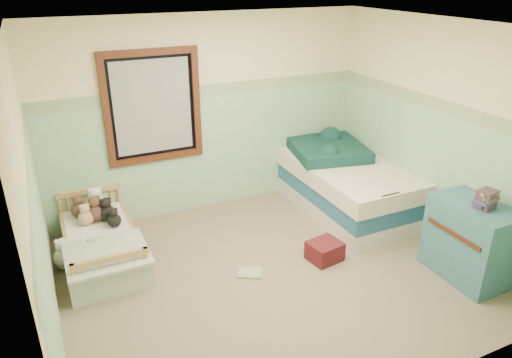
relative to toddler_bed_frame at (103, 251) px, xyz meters
name	(u,v)px	position (x,y,z in m)	size (l,w,h in m)	color
floor	(271,274)	(1.56, -1.05, -0.11)	(4.20, 3.60, 0.02)	#756751
ceiling	(275,26)	(1.56, -1.05, 2.41)	(4.20, 3.60, 0.02)	silver
wall_back	(208,116)	(1.56, 0.75, 1.15)	(4.20, 0.04, 2.50)	beige
wall_front	(400,260)	(1.56, -2.85, 1.15)	(4.20, 0.04, 2.50)	beige
wall_left	(33,207)	(-0.54, -1.05, 1.15)	(0.04, 3.60, 2.50)	beige
wall_right	(439,134)	(3.66, -1.05, 1.15)	(0.04, 3.60, 2.50)	beige
wainscot_mint	(210,153)	(1.56, 0.74, 0.65)	(4.20, 0.01, 1.50)	#A5CCB0
border_strip	(208,90)	(1.56, 0.74, 1.48)	(4.20, 0.01, 0.15)	#51825E
window_frame	(153,107)	(0.86, 0.71, 1.35)	(1.16, 0.06, 1.36)	#391C0E
window_blinds	(153,107)	(0.86, 0.72, 1.35)	(0.92, 0.01, 1.12)	#B3B3AD
toddler_bed_frame	(103,251)	(0.00, 0.00, 0.00)	(0.74, 1.49, 0.19)	#A9723C
toddler_mattress	(101,239)	(0.00, 0.00, 0.16)	(0.68, 1.42, 0.12)	white
patchwork_quilt	(107,254)	(0.00, -0.46, 0.23)	(0.81, 0.74, 0.03)	#89B0D0
plush_bed_brown	(79,210)	(-0.15, 0.50, 0.31)	(0.19, 0.19, 0.19)	brown
plush_bed_white	(97,205)	(0.05, 0.50, 0.33)	(0.23, 0.23, 0.23)	white
plush_bed_tan	(86,218)	(-0.10, 0.28, 0.30)	(0.17, 0.17, 0.17)	tan
plush_bed_dark	(107,213)	(0.13, 0.28, 0.31)	(0.19, 0.19, 0.19)	black
plush_floor_cream	(65,258)	(-0.39, -0.02, 0.03)	(0.25, 0.25, 0.25)	silver
plush_floor_tan	(98,257)	(-0.07, -0.16, 0.03)	(0.25, 0.25, 0.25)	tan
twin_bed_frame	(340,199)	(3.11, -0.06, 0.01)	(1.08, 2.16, 0.22)	silver
twin_boxspring	(341,184)	(3.11, -0.06, 0.23)	(1.08, 2.16, 0.22)	navy
twin_mattress	(343,169)	(3.11, -0.06, 0.45)	(1.12, 2.21, 0.22)	silver
teal_blanket	(328,149)	(3.06, 0.24, 0.63)	(0.92, 0.97, 0.14)	#0B302B
dresser	(470,241)	(3.39, -1.93, 0.32)	(0.52, 0.83, 0.83)	#33696A
book_stack	(486,199)	(3.39, -2.01, 0.83)	(0.19, 0.15, 0.19)	brown
red_pillow	(325,251)	(2.22, -1.06, 0.01)	(0.34, 0.30, 0.21)	maroon
floor_book	(250,273)	(1.36, -0.96, -0.08)	(0.26, 0.20, 0.02)	#EDCA4D
extra_plush_0	(114,220)	(0.18, 0.10, 0.29)	(0.16, 0.16, 0.16)	black
extra_plush_1	(96,212)	(0.02, 0.32, 0.32)	(0.21, 0.21, 0.21)	brown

